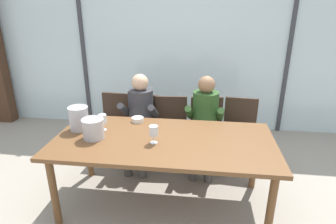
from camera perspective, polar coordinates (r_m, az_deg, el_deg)
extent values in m
plane|color=#9E9384|center=(4.02, 1.18, -9.04)|extent=(14.00, 14.00, 0.00)
cube|color=silver|center=(4.67, 2.81, 12.18)|extent=(7.36, 0.03, 2.60)
cube|color=#38383D|center=(5.05, -16.73, 12.02)|extent=(0.06, 0.06, 2.60)
cube|color=#38383D|center=(4.81, 23.24, 10.83)|extent=(0.06, 0.06, 2.60)
cube|color=#568942|center=(8.97, 5.00, 13.36)|extent=(13.36, 2.40, 1.69)
cube|color=brown|center=(2.79, -0.91, -5.82)|extent=(2.16, 1.04, 0.04)
cylinder|color=brown|center=(2.94, -22.12, -14.75)|extent=(0.07, 0.07, 0.73)
cylinder|color=brown|center=(2.69, 20.05, -18.10)|extent=(0.07, 0.07, 0.73)
cylinder|color=brown|center=(3.58, -15.77, -7.23)|extent=(0.07, 0.07, 0.73)
cylinder|color=brown|center=(3.38, 17.14, -9.16)|extent=(0.07, 0.07, 0.73)
cube|color=#332319|center=(3.86, -10.99, -3.24)|extent=(0.47, 0.47, 0.03)
cube|color=#332319|center=(3.95, -10.17, 0.87)|extent=(0.42, 0.06, 0.42)
cylinder|color=#332319|center=(3.87, -14.41, -7.25)|extent=(0.04, 0.04, 0.44)
cylinder|color=#332319|center=(3.74, -9.06, -7.91)|extent=(0.04, 0.04, 0.44)
cylinder|color=#332319|center=(4.18, -12.27, -4.89)|extent=(0.04, 0.04, 0.44)
cylinder|color=#332319|center=(4.05, -7.28, -5.40)|extent=(0.04, 0.04, 0.44)
cube|color=#332319|center=(3.72, -5.37, -3.85)|extent=(0.46, 0.46, 0.03)
cube|color=#332319|center=(3.82, -4.97, 0.43)|extent=(0.42, 0.05, 0.42)
cylinder|color=#332319|center=(3.69, -8.69, -8.23)|extent=(0.04, 0.04, 0.44)
cylinder|color=#332319|center=(3.63, -2.78, -8.56)|extent=(0.04, 0.04, 0.44)
cylinder|color=#332319|center=(4.02, -7.47, -5.62)|extent=(0.04, 0.04, 0.44)
cylinder|color=#332319|center=(3.96, -2.06, -5.87)|extent=(0.04, 0.04, 0.44)
cube|color=#332319|center=(3.65, 0.45, -4.28)|extent=(0.47, 0.47, 0.03)
cube|color=#332319|center=(3.74, 0.64, 0.11)|extent=(0.42, 0.06, 0.42)
cylinder|color=#332319|center=(3.60, -2.79, -8.83)|extent=(0.04, 0.04, 0.44)
cylinder|color=#332319|center=(3.58, 3.34, -9.02)|extent=(0.04, 0.04, 0.44)
cylinder|color=#332319|center=(3.93, -2.18, -6.09)|extent=(0.04, 0.04, 0.44)
cylinder|color=#332319|center=(3.91, 3.40, -6.25)|extent=(0.04, 0.04, 0.44)
cube|color=#332319|center=(3.65, 8.02, -4.45)|extent=(0.49, 0.49, 0.03)
cube|color=#332319|center=(3.75, 7.80, -0.06)|extent=(0.42, 0.09, 0.42)
cylinder|color=#332319|center=(3.57, 5.17, -9.15)|extent=(0.04, 0.04, 0.44)
cylinder|color=#332319|center=(3.62, 11.24, -9.02)|extent=(0.04, 0.04, 0.44)
cylinder|color=#332319|center=(3.90, 4.71, -6.36)|extent=(0.04, 0.04, 0.44)
cylinder|color=#332319|center=(3.95, 10.25, -6.29)|extent=(0.04, 0.04, 0.44)
cube|color=#332319|center=(3.71, 14.23, -4.54)|extent=(0.48, 0.48, 0.03)
cube|color=#332319|center=(3.81, 14.48, -0.24)|extent=(0.42, 0.07, 0.42)
cylinder|color=#332319|center=(3.64, 10.93, -8.88)|extent=(0.04, 0.04, 0.44)
cylinder|color=#332319|center=(3.66, 16.96, -9.30)|extent=(0.04, 0.04, 0.44)
cylinder|color=#332319|center=(3.97, 11.15, -6.21)|extent=(0.04, 0.04, 0.44)
cylinder|color=#332319|center=(3.99, 16.63, -6.60)|extent=(0.04, 0.04, 0.44)
cylinder|color=#38383D|center=(3.65, -5.50, 0.61)|extent=(0.33, 0.33, 0.52)
sphere|color=#DBAD89|center=(3.54, -5.69, 6.00)|extent=(0.21, 0.21, 0.21)
cube|color=#47423D|center=(3.59, -7.52, -4.31)|extent=(0.14, 0.40, 0.13)
cube|color=#47423D|center=(3.55, -4.72, -4.52)|extent=(0.14, 0.40, 0.13)
cylinder|color=#47423D|center=(3.54, -8.23, -9.37)|extent=(0.10, 0.10, 0.47)
cylinder|color=#47423D|center=(3.49, -5.36, -9.65)|extent=(0.10, 0.10, 0.47)
cylinder|color=#38383D|center=(3.58, -8.92, 0.50)|extent=(0.09, 0.33, 0.26)
cylinder|color=#38383D|center=(3.49, -2.96, 0.17)|extent=(0.09, 0.33, 0.26)
cylinder|color=#2D5123|center=(3.56, 7.54, 0.03)|extent=(0.34, 0.34, 0.52)
sphere|color=#936B4C|center=(3.46, 7.81, 5.53)|extent=(0.21, 0.21, 0.21)
cube|color=#47423D|center=(3.49, 5.66, -5.02)|extent=(0.15, 0.41, 0.13)
cube|color=#47423D|center=(3.48, 8.62, -5.22)|extent=(0.15, 0.41, 0.13)
cylinder|color=#47423D|center=(3.43, 5.19, -10.26)|extent=(0.10, 0.10, 0.47)
cylinder|color=#47423D|center=(3.42, 8.24, -10.48)|extent=(0.10, 0.10, 0.47)
cylinder|color=#2D5123|center=(3.46, 4.29, -0.06)|extent=(0.10, 0.33, 0.26)
cylinder|color=#2D5123|center=(3.44, 10.59, -0.47)|extent=(0.10, 0.33, 0.26)
cylinder|color=#B7B7BC|center=(2.85, -14.91, -3.31)|extent=(0.21, 0.21, 0.20)
torus|color=silver|center=(2.81, -15.09, -1.48)|extent=(0.22, 0.22, 0.01)
cylinder|color=#B7B7BC|center=(3.08, -17.60, -1.26)|extent=(0.20, 0.20, 0.25)
torus|color=silver|center=(3.04, -17.85, 0.89)|extent=(0.21, 0.21, 0.01)
cylinder|color=silver|center=(3.18, -6.17, -1.52)|extent=(0.13, 0.13, 0.05)
cylinder|color=silver|center=(3.04, -12.93, -3.54)|extent=(0.07, 0.07, 0.00)
cylinder|color=silver|center=(3.02, -12.99, -2.86)|extent=(0.01, 0.01, 0.07)
cylinder|color=silver|center=(2.99, -13.12, -1.37)|extent=(0.08, 0.08, 0.09)
cylinder|color=silver|center=(2.70, -2.88, -6.19)|extent=(0.07, 0.07, 0.00)
cylinder|color=silver|center=(2.69, -2.89, -5.44)|extent=(0.01, 0.01, 0.07)
cylinder|color=silver|center=(2.65, -2.92, -3.79)|extent=(0.08, 0.08, 0.09)
cylinder|color=#E0D184|center=(2.66, -2.91, -4.31)|extent=(0.07, 0.07, 0.04)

